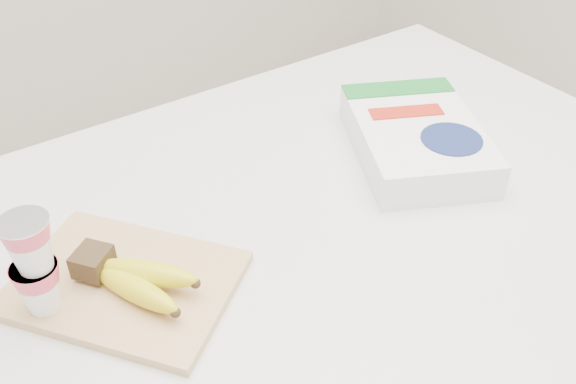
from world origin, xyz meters
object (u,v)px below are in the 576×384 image
object	(u,v)px
bananas	(132,278)
yogurt_stack	(34,263)
cutting_board	(125,284)
cereal_box	(416,138)

from	to	relation	value
bananas	yogurt_stack	bearing A→B (deg)	161.82
bananas	yogurt_stack	world-z (taller)	yogurt_stack
cutting_board	yogurt_stack	xyz separation A→B (m)	(-0.10, 0.01, 0.08)
yogurt_stack	cereal_box	xyz separation A→B (m)	(0.65, 0.00, -0.06)
cutting_board	bananas	world-z (taller)	bananas
cutting_board	cereal_box	bearing A→B (deg)	-35.54
bananas	cereal_box	distance (m)	0.55
yogurt_stack	cereal_box	size ratio (longest dim) A/B	0.40
cutting_board	yogurt_stack	bearing A→B (deg)	137.10
bananas	cutting_board	bearing A→B (deg)	101.99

